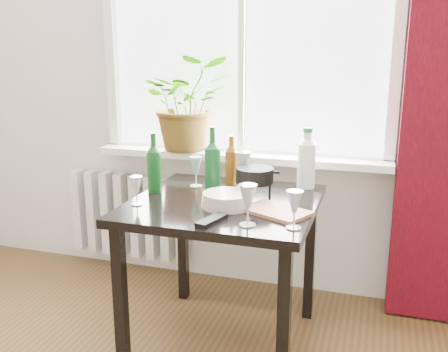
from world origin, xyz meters
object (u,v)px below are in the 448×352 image
(wine_bottle_left, at_px, (154,162))
(tv_remote, at_px, (212,220))
(wine_bottle_right, at_px, (213,160))
(wineglass_back_left, at_px, (196,171))
(wineglass_far_right, at_px, (294,209))
(bottle_amber, at_px, (231,161))
(plate_stack, at_px, (227,200))
(radiator, at_px, (129,215))
(fondue_pot, at_px, (255,182))
(table, at_px, (224,219))
(cleaning_bottle, at_px, (307,157))
(wineglass_front_left, at_px, (136,190))
(cutting_board, at_px, (276,211))
(potted_plant, at_px, (187,103))
(wineglass_back_center, at_px, (243,170))
(wineglass_front_right, at_px, (248,205))

(wine_bottle_left, xyz_separation_m, tv_remote, (0.42, -0.35, -0.14))
(wine_bottle_right, relative_size, wineglass_back_left, 2.08)
(wine_bottle_left, relative_size, wineglass_far_right, 1.88)
(bottle_amber, relative_size, plate_stack, 1.15)
(wine_bottle_right, bearing_deg, wineglass_far_right, -39.63)
(radiator, xyz_separation_m, fondue_pot, (0.97, -0.52, 0.43))
(wine_bottle_right, bearing_deg, table, -48.84)
(cleaning_bottle, height_order, wineglass_back_left, cleaning_bottle)
(cleaning_bottle, distance_m, wineglass_back_left, 0.57)
(wineglass_front_left, bearing_deg, wineglass_back_left, 69.16)
(wine_bottle_right, relative_size, cleaning_bottle, 1.04)
(wine_bottle_right, height_order, bottle_amber, wine_bottle_right)
(bottle_amber, relative_size, wineglass_front_left, 1.96)
(tv_remote, height_order, cutting_board, tv_remote)
(wineglass_back_left, xyz_separation_m, wineglass_front_left, (-0.14, -0.38, -0.01))
(cleaning_bottle, relative_size, wineglass_front_left, 2.34)
(wine_bottle_right, height_order, fondue_pot, wine_bottle_right)
(fondue_pot, xyz_separation_m, tv_remote, (-0.07, -0.42, -0.06))
(potted_plant, bearing_deg, tv_remote, -63.04)
(table, relative_size, wineglass_back_center, 4.32)
(radiator, distance_m, wineglass_front_right, 1.47)
(table, xyz_separation_m, wine_bottle_right, (-0.09, 0.11, 0.26))
(potted_plant, distance_m, wineglass_back_center, 0.65)
(wineglass_far_right, bearing_deg, plate_stack, 150.06)
(wineglass_back_center, bearing_deg, wine_bottle_right, -135.61)
(potted_plant, distance_m, wine_bottle_right, 0.63)
(bottle_amber, bearing_deg, cutting_board, -49.83)
(fondue_pot, height_order, tv_remote, fondue_pot)
(tv_remote, bearing_deg, radiator, 148.61)
(radiator, bearing_deg, wineglass_back_center, -24.76)
(potted_plant, height_order, cleaning_bottle, potted_plant)
(wineglass_front_right, height_order, fondue_pot, wineglass_front_right)
(wineglass_back_left, xyz_separation_m, tv_remote, (0.26, -0.50, -0.07))
(wine_bottle_right, distance_m, wineglass_back_center, 0.18)
(cleaning_bottle, height_order, plate_stack, cleaning_bottle)
(tv_remote, bearing_deg, potted_plant, 132.01)
(wine_bottle_left, bearing_deg, wineglass_front_right, -31.02)
(wineglass_far_right, xyz_separation_m, wineglass_front_left, (-0.73, 0.09, -0.01))
(potted_plant, height_order, plate_stack, potted_plant)
(wine_bottle_left, relative_size, wineglass_back_center, 1.52)
(potted_plant, bearing_deg, wineglass_far_right, -48.00)
(wine_bottle_right, bearing_deg, wineglass_back_left, 144.92)
(wineglass_front_left, xyz_separation_m, tv_remote, (0.40, -0.12, -0.06))
(cleaning_bottle, distance_m, plate_stack, 0.53)
(wine_bottle_left, xyz_separation_m, bottle_amber, (0.33, 0.22, -0.02))
(wine_bottle_right, bearing_deg, cutting_board, -30.97)
(cutting_board, bearing_deg, wineglass_front_right, -111.33)
(table, relative_size, wineglass_back_left, 5.31)
(bottle_amber, height_order, cutting_board, bottle_amber)
(radiator, bearing_deg, wineglass_far_right, -36.65)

